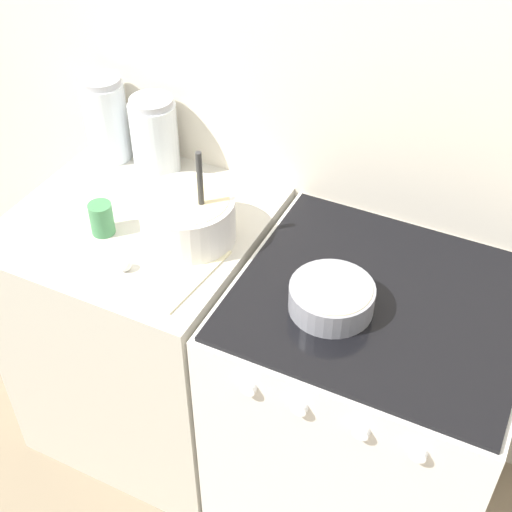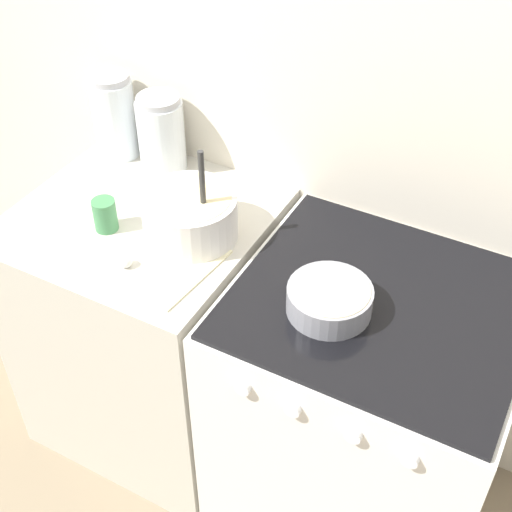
% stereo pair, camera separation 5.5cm
% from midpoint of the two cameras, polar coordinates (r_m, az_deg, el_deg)
% --- Properties ---
extents(wall_back, '(4.52, 0.05, 2.40)m').
position_cam_midpoint_polar(wall_back, '(2.02, 2.93, 12.77)').
color(wall_back, beige).
rests_on(wall_back, ground_plane).
extents(countertop_cabinet, '(0.70, 0.68, 0.90)m').
position_cam_midpoint_polar(countertop_cabinet, '(2.37, -9.12, -5.65)').
color(countertop_cabinet, beige).
rests_on(countertop_cabinet, ground_plane).
extents(stove, '(0.75, 0.69, 0.90)m').
position_cam_midpoint_polar(stove, '(2.15, 7.94, -11.97)').
color(stove, white).
rests_on(stove, ground_plane).
extents(mixing_bowl, '(0.26, 0.26, 0.29)m').
position_cam_midpoint_polar(mixing_bowl, '(1.94, -6.29, 3.21)').
color(mixing_bowl, white).
rests_on(mixing_bowl, countertop_cabinet).
extents(baking_pan, '(0.21, 0.21, 0.07)m').
position_cam_midpoint_polar(baking_pan, '(1.75, 5.17, -3.29)').
color(baking_pan, gray).
rests_on(baking_pan, stove).
extents(storage_jar_left, '(0.13, 0.13, 0.27)m').
position_cam_midpoint_polar(storage_jar_left, '(2.30, -12.51, 10.28)').
color(storage_jar_left, silver).
rests_on(storage_jar_left, countertop_cabinet).
extents(storage_jar_middle, '(0.14, 0.14, 0.24)m').
position_cam_midpoint_polar(storage_jar_middle, '(2.21, -8.80, 9.14)').
color(storage_jar_middle, silver).
rests_on(storage_jar_middle, countertop_cabinet).
extents(tin_can, '(0.07, 0.07, 0.09)m').
position_cam_midpoint_polar(tin_can, '(2.01, -13.02, 2.93)').
color(tin_can, '#3F7F4C').
rests_on(tin_can, countertop_cabinet).
extents(recipe_page, '(0.19, 0.29, 0.01)m').
position_cam_midpoint_polar(recipe_page, '(1.88, -7.18, -1.19)').
color(recipe_page, beige).
rests_on(recipe_page, countertop_cabinet).
extents(measuring_spoon, '(0.12, 0.04, 0.04)m').
position_cam_midpoint_polar(measuring_spoon, '(1.90, -11.58, -0.65)').
color(measuring_spoon, white).
rests_on(measuring_spoon, countertop_cabinet).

